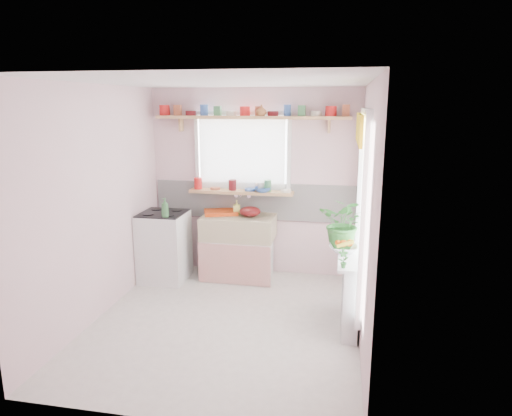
# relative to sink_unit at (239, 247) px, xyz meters

# --- Properties ---
(room) EXTENTS (3.20, 3.20, 3.20)m
(room) POSITION_rel_sink_unit_xyz_m (0.81, -0.43, 0.94)
(room) COLOR silver
(room) RESTS_ON ground
(sink_unit) EXTENTS (0.95, 0.65, 1.11)m
(sink_unit) POSITION_rel_sink_unit_xyz_m (0.00, 0.00, 0.00)
(sink_unit) COLOR white
(sink_unit) RESTS_ON ground
(cooker) EXTENTS (0.58, 0.58, 0.93)m
(cooker) POSITION_rel_sink_unit_xyz_m (-0.95, -0.24, 0.03)
(cooker) COLOR white
(cooker) RESTS_ON ground
(radiator_ledge) EXTENTS (0.22, 0.95, 0.78)m
(radiator_ledge) POSITION_rel_sink_unit_xyz_m (1.45, -1.09, -0.03)
(radiator_ledge) COLOR white
(radiator_ledge) RESTS_ON ground
(windowsill) EXTENTS (1.40, 0.22, 0.04)m
(windowsill) POSITION_rel_sink_unit_xyz_m (-0.00, 0.19, 0.71)
(windowsill) COLOR tan
(windowsill) RESTS_ON room
(pine_shelf) EXTENTS (2.52, 0.24, 0.04)m
(pine_shelf) POSITION_rel_sink_unit_xyz_m (0.15, 0.18, 1.69)
(pine_shelf) COLOR tan
(pine_shelf) RESTS_ON room
(shelf_crockery) EXTENTS (2.47, 0.11, 0.12)m
(shelf_crockery) POSITION_rel_sink_unit_xyz_m (0.15, 0.18, 1.76)
(shelf_crockery) COLOR red
(shelf_crockery) RESTS_ON pine_shelf
(sill_crockery) EXTENTS (1.35, 0.11, 0.12)m
(sill_crockery) POSITION_rel_sink_unit_xyz_m (-0.05, 0.19, 0.78)
(sill_crockery) COLOR red
(sill_crockery) RESTS_ON windowsill
(dish_tray) EXTENTS (0.52, 0.45, 0.04)m
(dish_tray) POSITION_rel_sink_unit_xyz_m (-0.26, 0.09, 0.44)
(dish_tray) COLOR #DD4713
(dish_tray) RESTS_ON sink_unit
(colander) EXTENTS (0.35, 0.35, 0.13)m
(colander) POSITION_rel_sink_unit_xyz_m (0.15, 0.03, 0.48)
(colander) COLOR #550E10
(colander) RESTS_ON sink_unit
(jade_plant) EXTENTS (0.63, 0.59, 0.56)m
(jade_plant) POSITION_rel_sink_unit_xyz_m (1.36, -0.88, 0.62)
(jade_plant) COLOR #2D6E2C
(jade_plant) RESTS_ON radiator_ledge
(fruit_bowl) EXTENTS (0.32, 0.32, 0.07)m
(fruit_bowl) POSITION_rel_sink_unit_xyz_m (1.36, -1.01, 0.38)
(fruit_bowl) COLOR silver
(fruit_bowl) RESTS_ON radiator_ledge
(herb_pot) EXTENTS (0.11, 0.09, 0.18)m
(herb_pot) POSITION_rel_sink_unit_xyz_m (1.36, -1.49, 0.43)
(herb_pot) COLOR #2E6F2C
(herb_pot) RESTS_ON radiator_ledge
(soap_bottle_sink) EXTENTS (0.10, 0.10, 0.19)m
(soap_bottle_sink) POSITION_rel_sink_unit_xyz_m (-0.04, 0.09, 0.51)
(soap_bottle_sink) COLOR #DADC61
(soap_bottle_sink) RESTS_ON sink_unit
(sill_cup) EXTENTS (0.16, 0.16, 0.11)m
(sill_cup) POSITION_rel_sink_unit_xyz_m (0.25, 0.25, 0.78)
(sill_cup) COLOR beige
(sill_cup) RESTS_ON windowsill
(sill_bowl) EXTENTS (0.25, 0.25, 0.07)m
(sill_bowl) POSITION_rel_sink_unit_xyz_m (0.30, 0.13, 0.76)
(sill_bowl) COLOR #335DA7
(sill_bowl) RESTS_ON windowsill
(shelf_vase) EXTENTS (0.16, 0.16, 0.14)m
(shelf_vase) POSITION_rel_sink_unit_xyz_m (0.28, 0.12, 1.78)
(shelf_vase) COLOR #94582D
(shelf_vase) RESTS_ON pine_shelf
(cooker_bottle) EXTENTS (0.12, 0.12, 0.24)m
(cooker_bottle) POSITION_rel_sink_unit_xyz_m (-0.82, -0.46, 0.60)
(cooker_bottle) COLOR #3C7842
(cooker_bottle) RESTS_ON cooker
(fruit) EXTENTS (0.20, 0.14, 0.10)m
(fruit) POSITION_rel_sink_unit_xyz_m (1.37, -1.00, 0.44)
(fruit) COLOR #D65612
(fruit) RESTS_ON fruit_bowl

